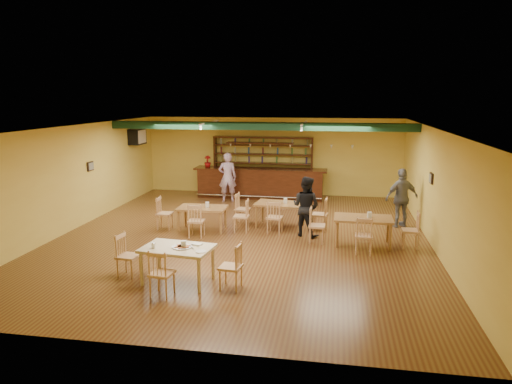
% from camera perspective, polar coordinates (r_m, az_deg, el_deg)
% --- Properties ---
extents(floor, '(12.00, 12.00, 0.00)m').
position_cam_1_polar(floor, '(13.16, -1.63, -5.39)').
color(floor, '#593119').
rests_on(floor, ground).
extents(ceiling_beam, '(10.00, 0.30, 0.25)m').
position_cam_1_polar(ceiling_beam, '(15.38, 0.37, 7.95)').
color(ceiling_beam, '#11331D').
rests_on(ceiling_beam, ceiling).
extents(track_rail_left, '(0.05, 2.50, 0.05)m').
position_cam_1_polar(track_rail_left, '(16.34, -5.59, 8.35)').
color(track_rail_left, white).
rests_on(track_rail_left, ceiling).
extents(track_rail_right, '(0.05, 2.50, 0.05)m').
position_cam_1_polar(track_rail_right, '(15.81, 5.80, 8.24)').
color(track_rail_right, white).
rests_on(track_rail_right, ceiling).
extents(ac_unit, '(0.34, 0.70, 0.48)m').
position_cam_1_polar(ac_unit, '(18.14, -14.12, 6.50)').
color(ac_unit, white).
rests_on(ac_unit, wall_left).
extents(picture_left, '(0.04, 0.34, 0.28)m').
position_cam_1_polar(picture_left, '(15.44, -19.33, 2.95)').
color(picture_left, black).
rests_on(picture_left, wall_left).
extents(picture_right, '(0.04, 0.34, 0.28)m').
position_cam_1_polar(picture_right, '(13.25, 20.36, 1.56)').
color(picture_right, black).
rests_on(picture_right, wall_right).
extents(bar_counter, '(5.02, 0.85, 1.13)m').
position_cam_1_polar(bar_counter, '(18.02, 0.52, 1.08)').
color(bar_counter, '#33150A').
rests_on(bar_counter, ground).
extents(back_bar_hutch, '(3.88, 0.40, 2.28)m').
position_cam_1_polar(back_bar_hutch, '(18.54, 0.83, 3.18)').
color(back_bar_hutch, '#33150A').
rests_on(back_bar_hutch, ground).
extents(poinsettia, '(0.32, 0.32, 0.44)m').
position_cam_1_polar(poinsettia, '(18.33, -5.86, 3.69)').
color(poinsettia, maroon).
rests_on(poinsettia, bar_counter).
extents(dining_table_a, '(1.40, 0.86, 0.69)m').
position_cam_1_polar(dining_table_a, '(13.77, -6.45, -3.20)').
color(dining_table_a, olive).
rests_on(dining_table_a, ground).
extents(dining_table_b, '(1.53, 1.02, 0.72)m').
position_cam_1_polar(dining_table_b, '(14.06, 2.94, -2.76)').
color(dining_table_b, olive).
rests_on(dining_table_b, ground).
extents(dining_table_d, '(1.50, 0.92, 0.74)m').
position_cam_1_polar(dining_table_d, '(12.65, 12.73, -4.63)').
color(dining_table_d, olive).
rests_on(dining_table_d, ground).
extents(near_table, '(1.52, 1.07, 0.76)m').
position_cam_1_polar(near_table, '(10.07, -9.39, -8.63)').
color(near_table, '#CFBD8B').
rests_on(near_table, ground).
extents(pizza_tray, '(0.51, 0.51, 0.01)m').
position_cam_1_polar(pizza_tray, '(9.91, -8.90, -6.56)').
color(pizza_tray, silver).
rests_on(pizza_tray, near_table).
extents(parmesan_shaker, '(0.08, 0.08, 0.11)m').
position_cam_1_polar(parmesan_shaker, '(9.95, -12.27, -6.33)').
color(parmesan_shaker, '#EAE5C6').
rests_on(parmesan_shaker, near_table).
extents(napkin_stack, '(0.24, 0.20, 0.03)m').
position_cam_1_polar(napkin_stack, '(10.02, -7.14, -6.27)').
color(napkin_stack, white).
rests_on(napkin_stack, near_table).
extents(pizza_server, '(0.28, 0.30, 0.00)m').
position_cam_1_polar(pizza_server, '(9.91, -7.97, -6.48)').
color(pizza_server, silver).
rests_on(pizza_server, pizza_tray).
extents(side_plate, '(0.24, 0.24, 0.01)m').
position_cam_1_polar(side_plate, '(9.60, -6.67, -7.12)').
color(side_plate, white).
rests_on(side_plate, near_table).
extents(patron_bar, '(0.73, 0.56, 1.81)m').
position_cam_1_polar(patron_bar, '(17.37, -3.45, 1.80)').
color(patron_bar, '#824698').
rests_on(patron_bar, ground).
extents(patron_right_a, '(1.01, 0.92, 1.67)m').
position_cam_1_polar(patron_right_a, '(13.11, 6.02, -1.74)').
color(patron_right_a, black).
rests_on(patron_right_a, ground).
extents(patron_right_b, '(1.11, 0.79, 1.75)m').
position_cam_1_polar(patron_right_b, '(14.58, 17.15, -0.68)').
color(patron_right_b, slate).
rests_on(patron_right_b, ground).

